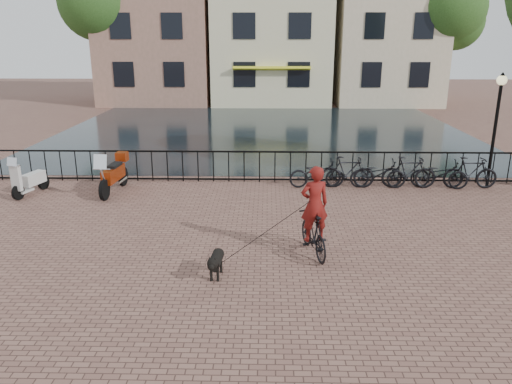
{
  "coord_description": "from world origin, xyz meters",
  "views": [
    {
      "loc": [
        0.24,
        -7.66,
        4.52
      ],
      "look_at": [
        0.0,
        3.0,
        1.2
      ],
      "focal_mm": 35.0,
      "sensor_mm": 36.0,
      "label": 1
    }
  ],
  "objects_px": {
    "lamp_post": "(497,111)",
    "motorcycle": "(113,170)",
    "scooter": "(29,173)",
    "dog": "(216,263)",
    "cyclist": "(314,216)"
  },
  "relations": [
    {
      "from": "lamp_post",
      "to": "motorcycle",
      "type": "bearing_deg",
      "value": -175.73
    },
    {
      "from": "scooter",
      "to": "dog",
      "type": "bearing_deg",
      "value": -26.08
    },
    {
      "from": "lamp_post",
      "to": "scooter",
      "type": "xyz_separation_m",
      "value": [
        -14.02,
        -1.11,
        -1.73
      ]
    },
    {
      "from": "cyclist",
      "to": "motorcycle",
      "type": "distance_m",
      "value": 7.16
    },
    {
      "from": "cyclist",
      "to": "lamp_post",
      "type": "bearing_deg",
      "value": -151.59
    },
    {
      "from": "scooter",
      "to": "motorcycle",
      "type": "bearing_deg",
      "value": 20.61
    },
    {
      "from": "motorcycle",
      "to": "scooter",
      "type": "bearing_deg",
      "value": -169.39
    },
    {
      "from": "lamp_post",
      "to": "motorcycle",
      "type": "xyz_separation_m",
      "value": [
        -11.59,
        -0.87,
        -1.68
      ]
    },
    {
      "from": "lamp_post",
      "to": "dog",
      "type": "xyz_separation_m",
      "value": [
        -7.94,
        -6.38,
        -2.09
      ]
    },
    {
      "from": "cyclist",
      "to": "scooter",
      "type": "relative_size",
      "value": 1.59
    },
    {
      "from": "cyclist",
      "to": "scooter",
      "type": "bearing_deg",
      "value": -40.33
    },
    {
      "from": "motorcycle",
      "to": "scooter",
      "type": "xyz_separation_m",
      "value": [
        -2.44,
        -0.25,
        -0.05
      ]
    },
    {
      "from": "lamp_post",
      "to": "cyclist",
      "type": "xyz_separation_m",
      "value": [
        -5.95,
        -5.27,
        -1.5
      ]
    },
    {
      "from": "motorcycle",
      "to": "lamp_post",
      "type": "bearing_deg",
      "value": 9.09
    },
    {
      "from": "cyclist",
      "to": "scooter",
      "type": "height_order",
      "value": "cyclist"
    }
  ]
}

